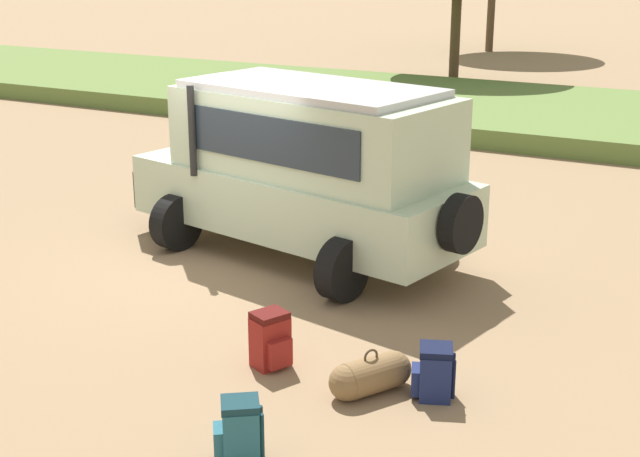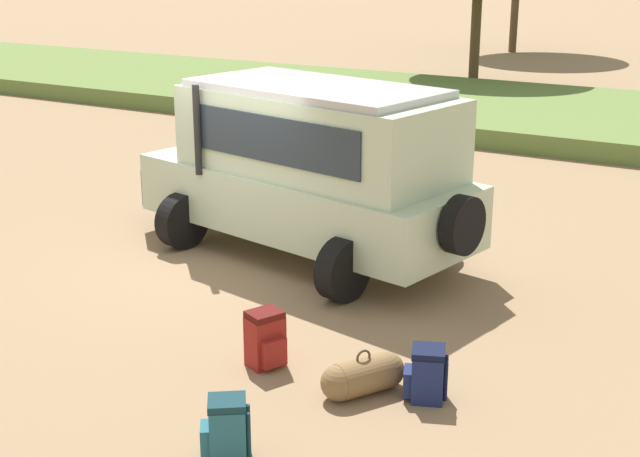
# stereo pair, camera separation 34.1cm
# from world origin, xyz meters

# --- Properties ---
(ground_plane) EXTENTS (320.00, 320.00, 0.00)m
(ground_plane) POSITION_xyz_m (0.00, 0.00, 0.00)
(ground_plane) COLOR #8C7051
(grass_bank) EXTENTS (120.00, 7.00, 0.44)m
(grass_bank) POSITION_xyz_m (0.00, 11.89, 0.22)
(grass_bank) COLOR #5B7538
(grass_bank) RESTS_ON ground_plane
(safari_vehicle) EXTENTS (5.48, 3.35, 2.44)m
(safari_vehicle) POSITION_xyz_m (0.78, 0.77, 1.29)
(safari_vehicle) COLOR #B2C6A8
(safari_vehicle) RESTS_ON ground_plane
(backpack_beside_front_wheel) EXTENTS (0.48, 0.44, 0.57)m
(backpack_beside_front_wheel) POSITION_xyz_m (2.78, -4.10, 0.28)
(backpack_beside_front_wheel) COLOR #235B6B
(backpack_beside_front_wheel) RESTS_ON ground_plane
(backpack_cluster_center) EXTENTS (0.46, 0.44, 0.61)m
(backpack_cluster_center) POSITION_xyz_m (2.11, -2.45, 0.30)
(backpack_cluster_center) COLOR maroon
(backpack_cluster_center) RESTS_ON ground_plane
(backpack_near_rear_wheel) EXTENTS (0.47, 0.43, 0.54)m
(backpack_near_rear_wheel) POSITION_xyz_m (3.86, -2.28, 0.26)
(backpack_near_rear_wheel) COLOR navy
(backpack_near_rear_wheel) RESTS_ON ground_plane
(duffel_bag_low_black_case) EXTENTS (0.64, 0.84, 0.47)m
(duffel_bag_low_black_case) POSITION_xyz_m (3.27, -2.49, 0.19)
(duffel_bag_low_black_case) COLOR brown
(duffel_bag_low_black_case) RESTS_ON ground_plane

